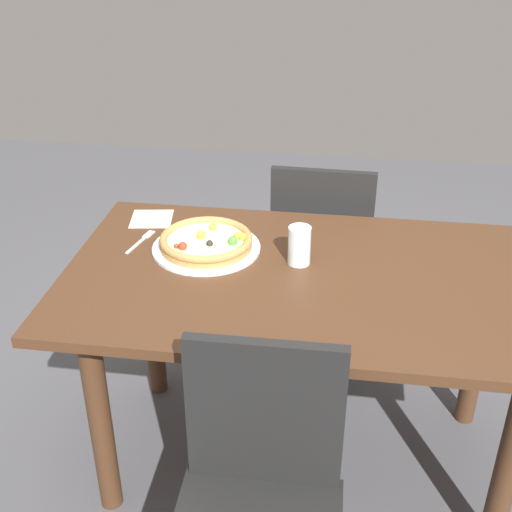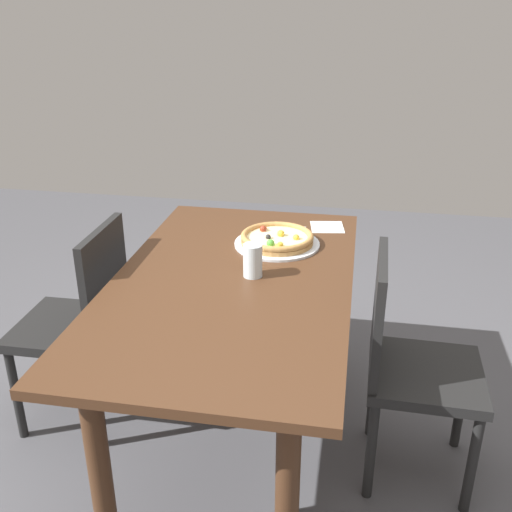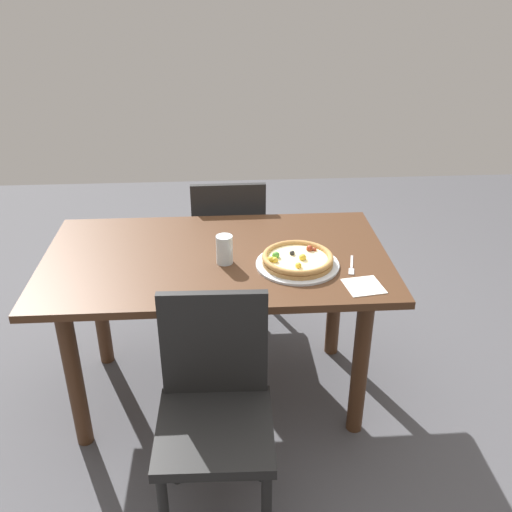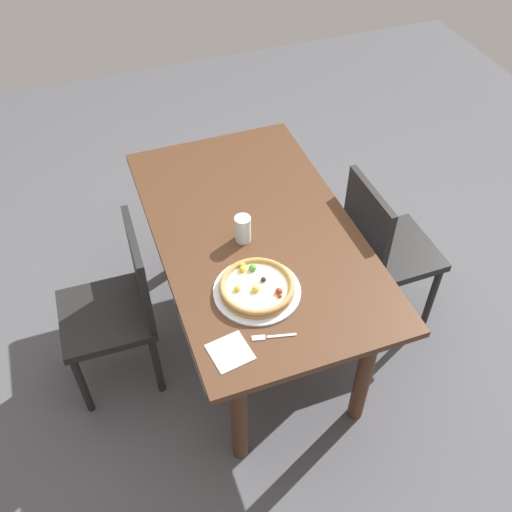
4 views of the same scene
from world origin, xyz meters
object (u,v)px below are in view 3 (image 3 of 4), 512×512
object	(u,v)px
chair_far	(215,407)
pizza	(297,259)
plate	(297,264)
drinking_glass	(224,249)
fork	(352,267)
chair_near	(229,245)
napkin	(364,286)
dining_table	(217,278)

from	to	relation	value
chair_far	pizza	world-z (taller)	chair_far
chair_far	plate	distance (m)	0.69
drinking_glass	pizza	bearing A→B (deg)	171.48
pizza	drinking_glass	bearing A→B (deg)	-8.52
pizza	fork	size ratio (longest dim) A/B	1.80
chair_near	napkin	xyz separation A→B (m)	(-0.51, 0.94, 0.27)
pizza	napkin	xyz separation A→B (m)	(-0.24, 0.19, -0.03)
dining_table	plate	xyz separation A→B (m)	(-0.34, 0.11, 0.12)
dining_table	fork	world-z (taller)	fork
napkin	chair_far	bearing A→B (deg)	30.12
fork	napkin	world-z (taller)	fork
chair_far	plate	bearing A→B (deg)	-122.19
chair_near	dining_table	bearing A→B (deg)	-96.21
chair_near	pizza	size ratio (longest dim) A/B	2.97
dining_table	chair_far	xyz separation A→B (m)	(0.01, 0.64, -0.15)
dining_table	plate	bearing A→B (deg)	161.45
pizza	plate	bearing A→B (deg)	178.87
chair_near	pizza	xyz separation A→B (m)	(-0.27, 0.75, 0.30)
plate	fork	distance (m)	0.22
fork	drinking_glass	xyz separation A→B (m)	(0.52, -0.07, 0.06)
plate	drinking_glass	distance (m)	0.31
fork	plate	bearing A→B (deg)	-84.27
chair_far	napkin	size ratio (longest dim) A/B	6.26
dining_table	chair_near	bearing A→B (deg)	-95.68
chair_far	plate	world-z (taller)	chair_far
dining_table	chair_near	world-z (taller)	chair_near
fork	dining_table	bearing A→B (deg)	-91.05
chair_near	pizza	bearing A→B (deg)	-70.65
fork	napkin	bearing A→B (deg)	18.12
pizza	dining_table	bearing A→B (deg)	-18.61
pizza	fork	bearing A→B (deg)	172.50
chair_far	napkin	bearing A→B (deg)	-148.41
pizza	fork	world-z (taller)	pizza
drinking_glass	dining_table	bearing A→B (deg)	-61.60
napkin	pizza	bearing A→B (deg)	-38.49
chair_near	napkin	bearing A→B (deg)	-62.16
chair_near	plate	xyz separation A→B (m)	(-0.27, 0.75, 0.27)
chair_near	drinking_glass	world-z (taller)	chair_near
chair_far	drinking_glass	distance (m)	0.66
dining_table	chair_far	distance (m)	0.66
chair_far	drinking_glass	world-z (taller)	chair_far
dining_table	napkin	world-z (taller)	napkin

